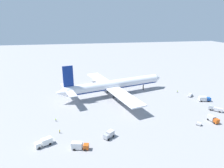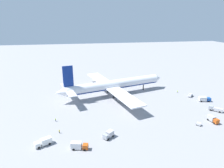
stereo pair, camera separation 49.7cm
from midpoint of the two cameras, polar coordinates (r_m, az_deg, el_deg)
The scene contains 18 objects.
ground_plane at distance 128.26m, azimuth 0.96°, elevation -3.11°, with size 600.00×600.00×0.00m, color gray.
airliner at distance 125.33m, azimuth 0.42°, elevation -0.33°, with size 74.69×69.56×22.45m.
service_truck_0 at distance 129.75m, azimuth 25.82°, elevation -4.02°, with size 7.25×3.64×3.02m.
service_truck_1 at distance 119.22m, azimuth 28.47°, elevation -6.51°, with size 6.29×6.28×2.60m.
service_truck_2 at distance 77.84m, azimuth -9.68°, elevation -17.61°, with size 6.81×3.54×3.03m.
service_truck_3 at distance 106.68m, azimuth 27.87°, elevation -9.17°, with size 3.02×6.24×2.75m.
service_truck_4 at distance 83.24m, azimuth -0.83°, elevation -14.73°, with size 5.26×4.85×2.84m.
service_truck_5 at distance 83.27m, azimuth -19.46°, elevation -15.91°, with size 6.85×4.88×2.85m.
service_van at distance 134.49m, azimuth 22.38°, elevation -3.06°, with size 4.60×4.19×1.97m.
baggage_cart_0 at distance 172.99m, azimuth -12.04°, elevation 2.49°, with size 2.95×2.18×1.51m.
baggage_cart_1 at distance 100.79m, azimuth 24.57°, elevation -10.76°, with size 2.52×2.60×1.38m.
baggage_cart_2 at distance 171.88m, azimuth 12.56°, elevation 2.31°, with size 3.00×2.50×1.28m.
ground_worker_0 at distance 89.35m, azimuth -15.25°, elevation -13.40°, with size 0.56×0.56×1.78m.
ground_worker_1 at distance 99.20m, azimuth -16.28°, elevation -10.18°, with size 0.56×0.56×1.61m.
ground_worker_2 at distance 138.53m, azimuth 18.97°, elevation -2.10°, with size 0.48×0.48×1.73m.
traffic_cone_0 at distance 178.48m, azimuth 11.36°, elevation 2.84°, with size 0.36×0.36×0.55m, color orange.
traffic_cone_1 at distance 169.44m, azimuth 11.76°, elevation 1.99°, with size 0.36×0.36×0.55m, color orange.
traffic_cone_2 at distance 175.08m, azimuth 9.81°, elevation 2.64°, with size 0.36×0.36×0.55m, color orange.
Camera 2 is at (-24.03, -116.88, 47.03)m, focal length 30.76 mm.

